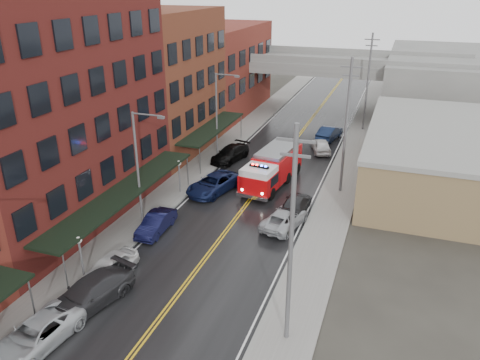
% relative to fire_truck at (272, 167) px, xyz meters
% --- Properties ---
extents(road, '(11.00, 160.00, 0.02)m').
position_rel_fire_truck_xyz_m(road, '(-0.85, -4.57, -1.74)').
color(road, black).
rests_on(road, ground).
extents(sidewalk_left, '(3.00, 160.00, 0.15)m').
position_rel_fire_truck_xyz_m(sidewalk_left, '(-8.15, -4.57, -1.67)').
color(sidewalk_left, slate).
rests_on(sidewalk_left, ground).
extents(sidewalk_right, '(3.00, 160.00, 0.15)m').
position_rel_fire_truck_xyz_m(sidewalk_right, '(6.45, -4.57, -1.67)').
color(sidewalk_right, slate).
rests_on(sidewalk_right, ground).
extents(curb_left, '(0.30, 160.00, 0.15)m').
position_rel_fire_truck_xyz_m(curb_left, '(-6.50, -4.57, -1.67)').
color(curb_left, gray).
rests_on(curb_left, ground).
extents(curb_right, '(0.30, 160.00, 0.15)m').
position_rel_fire_truck_xyz_m(curb_right, '(4.80, -4.57, -1.67)').
color(curb_right, gray).
rests_on(curb_right, ground).
extents(brick_building_b, '(9.00, 20.00, 18.00)m').
position_rel_fire_truck_xyz_m(brick_building_b, '(-14.15, -11.57, 7.25)').
color(brick_building_b, '#551816').
rests_on(brick_building_b, ground).
extents(brick_building_c, '(9.00, 15.00, 15.00)m').
position_rel_fire_truck_xyz_m(brick_building_c, '(-14.15, 5.93, 5.75)').
color(brick_building_c, brown).
rests_on(brick_building_c, ground).
extents(brick_building_far, '(9.00, 20.00, 12.00)m').
position_rel_fire_truck_xyz_m(brick_building_far, '(-14.15, 23.43, 4.25)').
color(brick_building_far, maroon).
rests_on(brick_building_far, ground).
extents(tan_building, '(14.00, 22.00, 5.00)m').
position_rel_fire_truck_xyz_m(tan_building, '(15.15, 5.43, 0.75)').
color(tan_building, brown).
rests_on(tan_building, ground).
extents(right_far_block, '(18.00, 30.00, 8.00)m').
position_rel_fire_truck_xyz_m(right_far_block, '(17.15, 35.43, 2.25)').
color(right_far_block, slate).
rests_on(right_far_block, ground).
extents(awning_1, '(2.60, 18.00, 3.09)m').
position_rel_fire_truck_xyz_m(awning_1, '(-8.34, -11.57, 1.24)').
color(awning_1, black).
rests_on(awning_1, ground).
extents(awning_2, '(2.60, 13.00, 3.09)m').
position_rel_fire_truck_xyz_m(awning_2, '(-8.33, 5.93, 1.24)').
color(awning_2, black).
rests_on(awning_2, ground).
extents(globe_lamp_1, '(0.44, 0.44, 3.12)m').
position_rel_fire_truck_xyz_m(globe_lamp_1, '(-7.25, -18.57, 0.57)').
color(globe_lamp_1, '#59595B').
rests_on(globe_lamp_1, ground).
extents(globe_lamp_2, '(0.44, 0.44, 3.12)m').
position_rel_fire_truck_xyz_m(globe_lamp_2, '(-7.25, -4.57, 0.57)').
color(globe_lamp_2, '#59595B').
rests_on(globe_lamp_2, ground).
extents(street_lamp_1, '(2.64, 0.22, 9.00)m').
position_rel_fire_truck_xyz_m(street_lamp_1, '(-7.39, -10.57, 3.44)').
color(street_lamp_1, '#59595B').
rests_on(street_lamp_1, ground).
extents(street_lamp_2, '(2.64, 0.22, 9.00)m').
position_rel_fire_truck_xyz_m(street_lamp_2, '(-7.39, 5.43, 3.44)').
color(street_lamp_2, '#59595B').
rests_on(street_lamp_2, ground).
extents(utility_pole_0, '(1.80, 0.24, 12.00)m').
position_rel_fire_truck_xyz_m(utility_pole_0, '(6.35, -19.57, 4.56)').
color(utility_pole_0, '#59595B').
rests_on(utility_pole_0, ground).
extents(utility_pole_1, '(1.80, 0.24, 12.00)m').
position_rel_fire_truck_xyz_m(utility_pole_1, '(6.35, 0.43, 4.56)').
color(utility_pole_1, '#59595B').
rests_on(utility_pole_1, ground).
extents(utility_pole_2, '(1.80, 0.24, 12.00)m').
position_rel_fire_truck_xyz_m(utility_pole_2, '(6.35, 20.43, 4.56)').
color(utility_pole_2, '#59595B').
rests_on(utility_pole_2, ground).
extents(overpass, '(40.00, 10.00, 7.50)m').
position_rel_fire_truck_xyz_m(overpass, '(-0.85, 27.43, 4.24)').
color(overpass, slate).
rests_on(overpass, ground).
extents(fire_truck, '(4.36, 9.10, 3.22)m').
position_rel_fire_truck_xyz_m(fire_truck, '(0.00, 0.00, 0.00)').
color(fire_truck, '#BD080B').
rests_on(fire_truck, ground).
extents(parked_car_left_2, '(3.04, 5.59, 1.49)m').
position_rel_fire_truck_xyz_m(parked_car_left_2, '(-5.85, -24.42, -1.00)').
color(parked_car_left_2, '#B5B9BE').
rests_on(parked_car_left_2, ground).
extents(parked_car_left_3, '(3.76, 6.19, 1.68)m').
position_rel_fire_truck_xyz_m(parked_car_left_3, '(-5.25, -20.59, -0.91)').
color(parked_car_left_3, '#2B2B2E').
rests_on(parked_car_left_3, ground).
extents(parked_car_left_4, '(2.47, 4.58, 1.48)m').
position_rel_fire_truck_xyz_m(parked_car_left_4, '(-5.85, -17.77, -1.01)').
color(parked_car_left_4, silver).
rests_on(parked_car_left_4, ground).
extents(parked_car_left_5, '(1.62, 4.42, 1.45)m').
position_rel_fire_truck_xyz_m(parked_car_left_5, '(-5.85, -11.56, -1.02)').
color(parked_car_left_5, black).
rests_on(parked_car_left_5, ground).
extents(parked_car_left_6, '(4.10, 6.29, 1.61)m').
position_rel_fire_truck_xyz_m(parked_car_left_6, '(-4.48, -3.35, -0.94)').
color(parked_car_left_6, '#111B43').
rests_on(parked_car_left_6, ground).
extents(parked_car_left_7, '(3.27, 5.70, 1.55)m').
position_rel_fire_truck_xyz_m(parked_car_left_7, '(-5.85, 4.63, -0.97)').
color(parked_car_left_7, black).
rests_on(parked_car_left_7, ground).
extents(parked_car_right_0, '(3.29, 5.35, 1.38)m').
position_rel_fire_truck_xyz_m(parked_car_right_0, '(3.16, -7.51, -1.05)').
color(parked_car_right_0, '#A4A7AC').
rests_on(parked_car_right_0, ground).
extents(parked_car_right_1, '(2.00, 4.89, 1.42)m').
position_rel_fire_truck_xyz_m(parked_car_right_1, '(3.43, -4.77, -1.04)').
color(parked_car_right_1, black).
rests_on(parked_car_right_1, ground).
extents(parked_car_right_2, '(3.14, 4.80, 1.52)m').
position_rel_fire_truck_xyz_m(parked_car_right_2, '(2.75, 10.51, -0.99)').
color(parked_car_right_2, silver).
rests_on(parked_car_right_2, ground).
extents(parked_car_right_3, '(2.65, 5.21, 1.64)m').
position_rel_fire_truck_xyz_m(parked_car_right_3, '(2.90, 15.32, -0.93)').
color(parked_car_right_3, '#0E1933').
rests_on(parked_car_right_3, ground).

